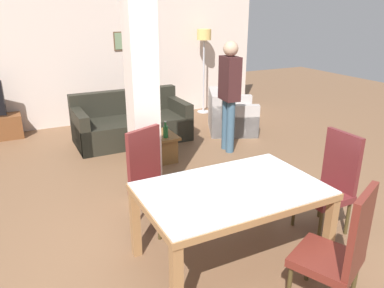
# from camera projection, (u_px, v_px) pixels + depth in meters

# --- Properties ---
(ground_plane) EXTENTS (18.00, 18.00, 0.00)m
(ground_plane) POSITION_uv_depth(u_px,v_px,m) (229.00, 259.00, 3.53)
(ground_plane) COLOR brown
(back_wall) EXTENTS (7.20, 0.09, 2.70)m
(back_wall) POSITION_uv_depth(u_px,v_px,m) (94.00, 55.00, 7.31)
(back_wall) COLOR beige
(back_wall) RESTS_ON ground_plane
(divider_pillar) EXTENTS (0.30, 0.29, 2.70)m
(divider_pillar) POSITION_uv_depth(u_px,v_px,m) (142.00, 92.00, 4.13)
(divider_pillar) COLOR beige
(divider_pillar) RESTS_ON ground_plane
(dining_table) EXTENTS (1.60, 1.03, 0.75)m
(dining_table) POSITION_uv_depth(u_px,v_px,m) (231.00, 202.00, 3.32)
(dining_table) COLOR #996B40
(dining_table) RESTS_ON ground_plane
(dining_chair_head_right) EXTENTS (0.46, 0.46, 1.06)m
(dining_chair_head_right) POSITION_uv_depth(u_px,v_px,m) (331.00, 181.00, 3.85)
(dining_chair_head_right) COLOR maroon
(dining_chair_head_right) RESTS_ON ground_plane
(dining_chair_near_right) EXTENTS (0.61, 0.61, 1.06)m
(dining_chair_near_right) POSITION_uv_depth(u_px,v_px,m) (340.00, 249.00, 2.77)
(dining_chair_near_right) COLOR maroon
(dining_chair_near_right) RESTS_ON ground_plane
(dining_chair_far_left) EXTENTS (0.60, 0.60, 1.06)m
(dining_chair_far_left) POSITION_uv_depth(u_px,v_px,m) (152.00, 177.00, 3.95)
(dining_chair_far_left) COLOR maroon
(dining_chair_far_left) RESTS_ON ground_plane
(sofa) EXTENTS (1.94, 0.95, 0.84)m
(sofa) POSITION_uv_depth(u_px,v_px,m) (131.00, 125.00, 6.59)
(sofa) COLOR black
(sofa) RESTS_ON ground_plane
(armchair) EXTENTS (1.16, 1.20, 0.77)m
(armchair) POSITION_uv_depth(u_px,v_px,m) (230.00, 117.00, 7.09)
(armchair) COLOR #B3ABA6
(armchair) RESTS_ON ground_plane
(coffee_table) EXTENTS (0.60, 0.60, 0.41)m
(coffee_table) POSITION_uv_depth(u_px,v_px,m) (156.00, 147.00, 5.74)
(coffee_table) COLOR brown
(coffee_table) RESTS_ON ground_plane
(bottle) EXTENTS (0.07, 0.07, 0.25)m
(bottle) POSITION_uv_depth(u_px,v_px,m) (166.00, 131.00, 5.53)
(bottle) COLOR #194C23
(bottle) RESTS_ON coffee_table
(floor_lamp) EXTENTS (0.30, 0.30, 1.80)m
(floor_lamp) POSITION_uv_depth(u_px,v_px,m) (204.00, 43.00, 7.94)
(floor_lamp) COLOR #B7B7BC
(floor_lamp) RESTS_ON ground_plane
(standing_person) EXTENTS (0.26, 0.40, 1.76)m
(standing_person) POSITION_uv_depth(u_px,v_px,m) (229.00, 89.00, 5.86)
(standing_person) COLOR #39556A
(standing_person) RESTS_ON ground_plane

